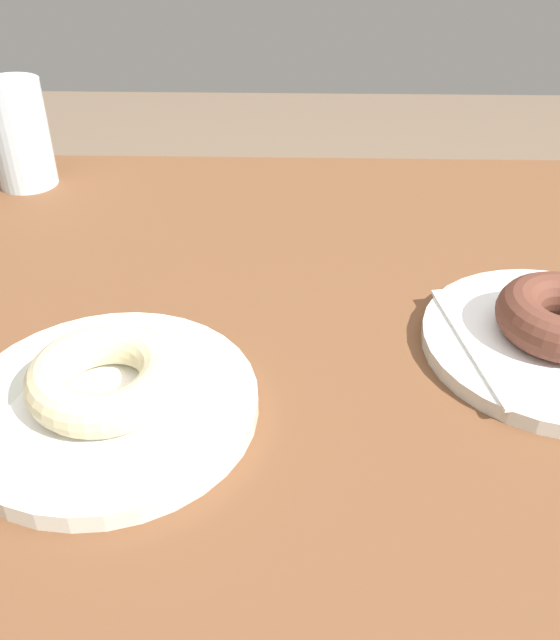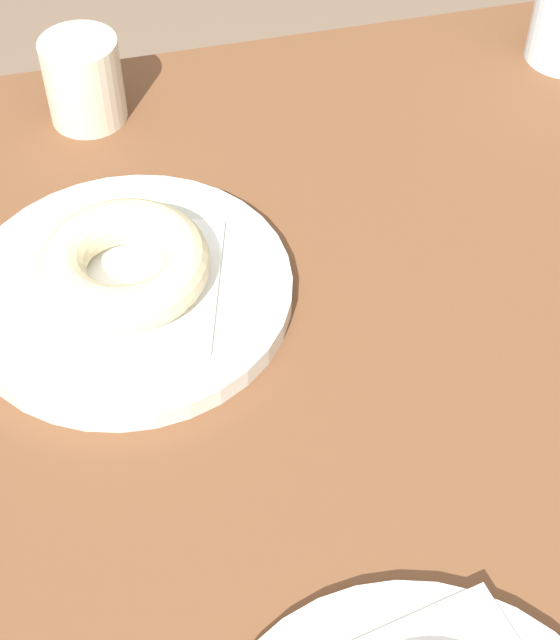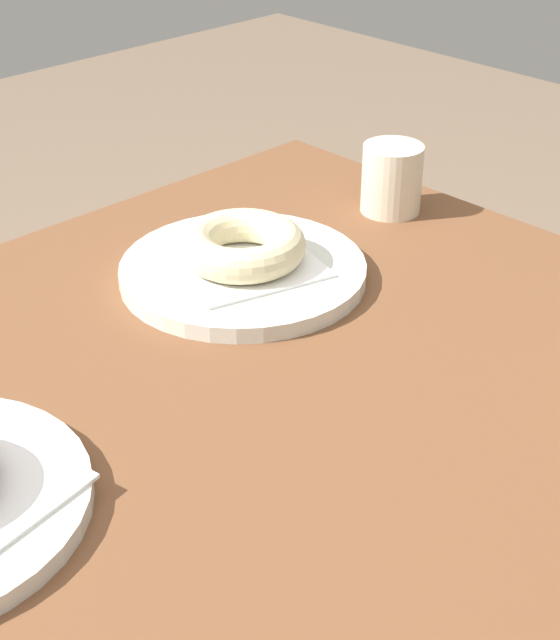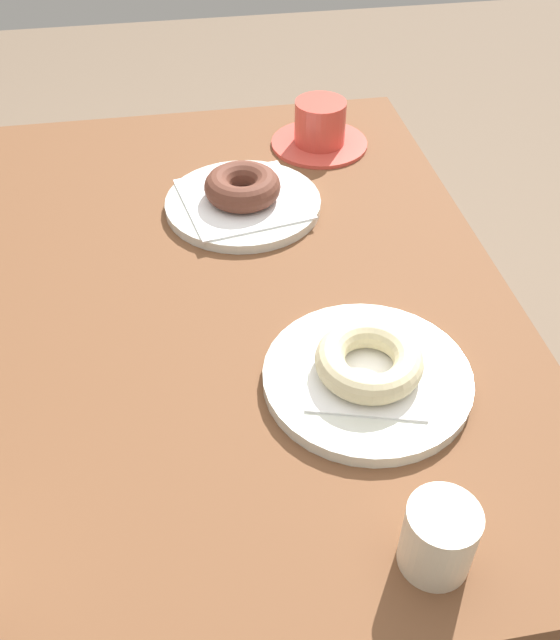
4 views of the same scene
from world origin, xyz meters
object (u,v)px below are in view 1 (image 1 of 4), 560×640
at_px(plate_sugar_ring, 110,405).
at_px(donut_sugar_ring, 105,378).
at_px(plate_chocolate_ring, 555,344).
at_px(water_glass, 19,134).

relative_size(plate_sugar_ring, donut_sugar_ring, 1.96).
height_order(plate_sugar_ring, donut_sugar_ring, donut_sugar_ring).
height_order(plate_sugar_ring, plate_chocolate_ring, plate_sugar_ring).
height_order(plate_chocolate_ring, water_glass, water_glass).
relative_size(plate_sugar_ring, water_glass, 1.77).
bearing_deg(plate_chocolate_ring, donut_sugar_ring, -166.39).
bearing_deg(water_glass, plate_chocolate_ring, -30.60).
bearing_deg(plate_sugar_ring, plate_chocolate_ring, 13.61).
xyz_separation_m(plate_sugar_ring, plate_chocolate_ring, (0.36, 0.09, -0.00)).
bearing_deg(plate_sugar_ring, water_glass, 115.21).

